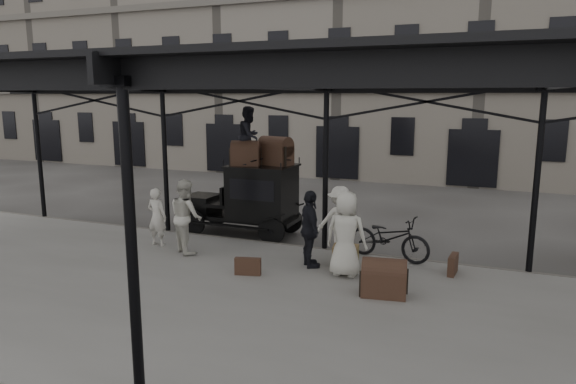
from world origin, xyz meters
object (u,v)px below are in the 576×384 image
at_px(taxi, 253,197).
at_px(bicycle, 389,237).
at_px(steamer_trunk_roof_near, 246,155).
at_px(steamer_trunk_platform, 384,280).
at_px(porter_official, 310,229).
at_px(porter_left, 157,217).

distance_m(taxi, bicycle, 4.56).
bearing_deg(bicycle, steamer_trunk_roof_near, 89.07).
bearing_deg(steamer_trunk_platform, porter_official, 141.54).
bearing_deg(porter_official, taxi, 11.89).
bearing_deg(bicycle, taxi, 85.79).
bearing_deg(taxi, porter_left, -126.45).
bearing_deg(taxi, steamer_trunk_platform, -37.79).
distance_m(taxi, porter_official, 3.72).
bearing_deg(bicycle, steamer_trunk_platform, -159.56).
bearing_deg(porter_official, steamer_trunk_roof_near, 15.64).
xyz_separation_m(steamer_trunk_roof_near, steamer_trunk_platform, (4.81, -3.42, -2.01)).
bearing_deg(porter_left, steamer_trunk_platform, 171.21).
distance_m(taxi, steamer_trunk_roof_near, 1.31).
height_order(porter_left, porter_official, porter_official).
relative_size(porter_left, steamer_trunk_roof_near, 1.92).
bearing_deg(steamer_trunk_platform, taxi, 133.31).
xyz_separation_m(porter_left, steamer_trunk_roof_near, (1.67, 2.12, 1.54)).
bearing_deg(steamer_trunk_roof_near, porter_left, -143.33).
xyz_separation_m(taxi, bicycle, (4.36, -1.24, -0.49)).
xyz_separation_m(porter_official, steamer_trunk_platform, (2.01, -1.14, -0.60)).
height_order(taxi, steamer_trunk_platform, taxi).
distance_m(porter_official, bicycle, 2.12).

